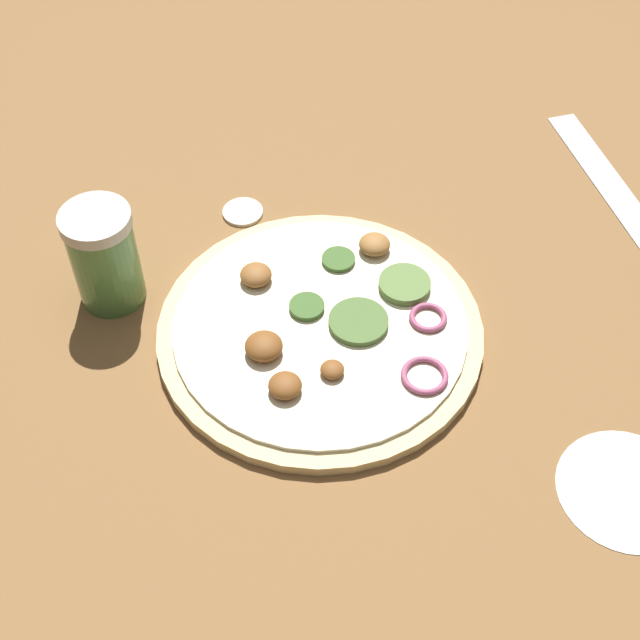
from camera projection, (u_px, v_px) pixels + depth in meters
The scene contains 5 objects.
ground_plane at pixel (320, 335), 0.82m from camera, with size 3.00×3.00×0.00m, color brown.
pizza at pixel (322, 328), 0.82m from camera, with size 0.30×0.30×0.03m.
spice_jar at pixel (104, 256), 0.81m from camera, with size 0.06×0.06×0.10m.
loose_cap at pixel (243, 211), 0.93m from camera, with size 0.04×0.04×0.01m.
flour_patch at pixel (626, 490), 0.72m from camera, with size 0.11×0.11×0.00m.
Camera 1 is at (-0.44, 0.28, 0.64)m, focal length 50.00 mm.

